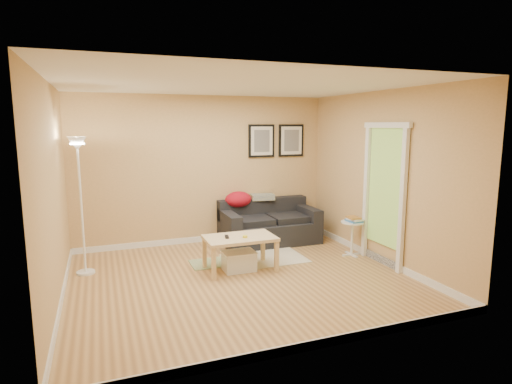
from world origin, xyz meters
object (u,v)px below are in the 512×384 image
coffee_table (240,253)px  book_stack (354,219)px  floor_lamp (82,210)px  storage_bin (239,261)px  sofa (269,222)px  side_table (352,239)px

coffee_table → book_stack: book_stack is taller
book_stack → floor_lamp: bearing=152.7°
coffee_table → floor_lamp: (-2.11, 0.64, 0.67)m
coffee_table → storage_bin: (-0.02, -0.01, -0.11)m
sofa → coffee_table: 1.54m
book_stack → coffee_table: bearing=161.8°
sofa → storage_bin: 1.57m
sofa → storage_bin: sofa is taller
side_table → book_stack: 0.32m
side_table → floor_lamp: floor_lamp is taller
side_table → sofa: bearing=129.2°
coffee_table → storage_bin: coffee_table is taller
sofa → side_table: 1.52m
sofa → storage_bin: (-0.98, -1.21, -0.23)m
book_stack → floor_lamp: (-4.04, 0.63, 0.32)m
sofa → floor_lamp: floor_lamp is taller
coffee_table → storage_bin: bearing=-136.8°
sofa → floor_lamp: bearing=-169.7°
book_stack → side_table: bearing=126.8°
coffee_table → floor_lamp: floor_lamp is taller
sofa → floor_lamp: 3.16m
coffee_table → side_table: 1.91m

